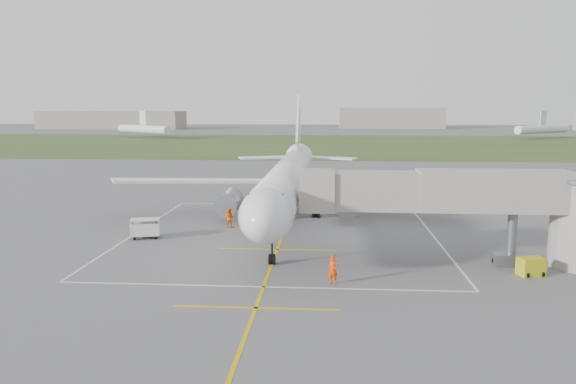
# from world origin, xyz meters

# --- Properties ---
(ground) EXTENTS (700.00, 700.00, 0.00)m
(ground) POSITION_xyz_m (0.00, 0.00, 0.00)
(ground) COLOR #555557
(ground) RESTS_ON ground
(grass_strip) EXTENTS (700.00, 120.00, 0.02)m
(grass_strip) POSITION_xyz_m (0.00, 130.00, 0.01)
(grass_strip) COLOR #364920
(grass_strip) RESTS_ON ground
(apron_markings) EXTENTS (28.20, 60.00, 0.01)m
(apron_markings) POSITION_xyz_m (0.00, -5.82, 0.01)
(apron_markings) COLOR gold
(apron_markings) RESTS_ON ground
(airliner) EXTENTS (38.93, 46.75, 13.52)m
(airliner) POSITION_xyz_m (-0.00, 0.75, 4.39)
(airliner) COLOR white
(airliner) RESTS_ON ground
(jet_bridge) EXTENTS (23.40, 5.00, 7.20)m
(jet_bridge) POSITION_xyz_m (15.72, -13.50, 4.74)
(jet_bridge) COLOR gray
(jet_bridge) RESTS_ON ground
(gpu_unit) EXTENTS (1.98, 1.62, 1.30)m
(gpu_unit) POSITION_xyz_m (18.65, -16.00, 0.64)
(gpu_unit) COLOR gold
(gpu_unit) RESTS_ON ground
(baggage_cart) EXTENTS (2.86, 2.10, 1.79)m
(baggage_cart) POSITION_xyz_m (-12.39, -6.77, 0.92)
(baggage_cart) COLOR silver
(baggage_cart) RESTS_ON ground
(ramp_worker_nose) EXTENTS (0.80, 0.62, 1.97)m
(ramp_worker_nose) POSITION_xyz_m (4.60, -19.03, 0.98)
(ramp_worker_nose) COLOR #FF4608
(ramp_worker_nose) RESTS_ON ground
(ramp_worker_wing) EXTENTS (1.12, 0.98, 1.92)m
(ramp_worker_wing) POSITION_xyz_m (-5.60, -1.51, 0.96)
(ramp_worker_wing) COLOR #F25E07
(ramp_worker_wing) RESTS_ON ground
(distant_hangars) EXTENTS (345.00, 49.00, 12.00)m
(distant_hangars) POSITION_xyz_m (-16.15, 265.19, 5.17)
(distant_hangars) COLOR gray
(distant_hangars) RESTS_ON ground
(distant_aircraft) EXTENTS (183.04, 33.47, 8.85)m
(distant_aircraft) POSITION_xyz_m (9.43, 165.66, 3.59)
(distant_aircraft) COLOR white
(distant_aircraft) RESTS_ON ground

